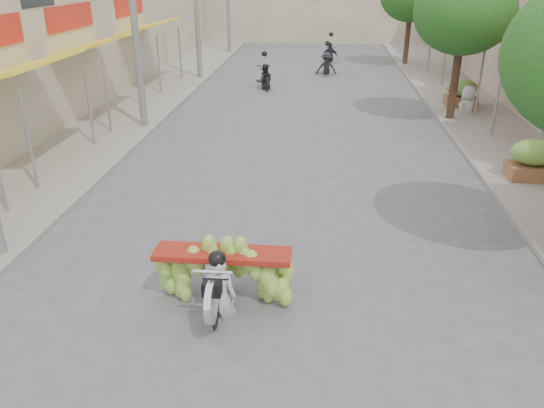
{
  "coord_description": "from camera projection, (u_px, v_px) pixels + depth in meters",
  "views": [
    {
      "loc": [
        0.66,
        -5.48,
        5.16
      ],
      "look_at": [
        -0.17,
        3.55,
        1.1
      ],
      "focal_mm": 35.0,
      "sensor_mm": 36.0,
      "label": 1
    }
  ],
  "objects": [
    {
      "name": "produce_crate_far",
      "position": [
        461.0,
        91.0,
        20.87
      ],
      "size": [
        1.2,
        0.88,
        1.16
      ],
      "color": "brown",
      "rests_on": "ground"
    },
    {
      "name": "bg_motorbike_a",
      "position": [
        265.0,
        73.0,
        24.28
      ],
      "size": [
        1.09,
        1.89,
        1.95
      ],
      "color": "black",
      "rests_on": "ground"
    },
    {
      "name": "ground",
      "position": [
        260.0,
        386.0,
        7.14
      ],
      "size": [
        120.0,
        120.0,
        0.0
      ],
      "primitive_type": "plane",
      "color": "#5D5D62",
      "rests_on": "ground"
    },
    {
      "name": "produce_crate_mid",
      "position": [
        534.0,
        157.0,
        13.61
      ],
      "size": [
        1.2,
        0.88,
        1.16
      ],
      "color": "brown",
      "rests_on": "ground"
    },
    {
      "name": "pedestrian",
      "position": [
        470.0,
        86.0,
        19.91
      ],
      "size": [
        1.07,
        1.06,
        1.92
      ],
      "rotation": [
        0.0,
        0.0,
        3.9
      ],
      "color": "silver",
      "rests_on": "ground"
    },
    {
      "name": "sidewalk_left",
      "position": [
        129.0,
        106.0,
        21.34
      ],
      "size": [
        4.0,
        60.0,
        0.12
      ],
      "primitive_type": "cube",
      "color": "gray",
      "rests_on": "ground"
    },
    {
      "name": "banana_motorbike",
      "position": [
        221.0,
        271.0,
        8.57
      ],
      "size": [
        2.25,
        1.72,
        1.93
      ],
      "color": "black",
      "rests_on": "ground"
    },
    {
      "name": "street_tree_mid",
      "position": [
        464.0,
        12.0,
        17.87
      ],
      "size": [
        3.4,
        3.4,
        5.25
      ],
      "color": "#3A2719",
      "rests_on": "ground"
    },
    {
      "name": "utility_pole_mid",
      "position": [
        133.0,
        6.0,
        16.85
      ],
      "size": [
        0.6,
        0.24,
        8.0
      ],
      "color": "slate",
      "rests_on": "ground"
    },
    {
      "name": "bg_motorbike_b",
      "position": [
        327.0,
        58.0,
        27.51
      ],
      "size": [
        1.06,
        1.89,
        1.95
      ],
      "color": "black",
      "rests_on": "ground"
    },
    {
      "name": "sidewalk_right",
      "position": [
        487.0,
        114.0,
        20.17
      ],
      "size": [
        4.0,
        60.0,
        0.12
      ],
      "primitive_type": "cube",
      "color": "gray",
      "rests_on": "ground"
    },
    {
      "name": "bg_motorbike_c",
      "position": [
        330.0,
        48.0,
        31.13
      ],
      "size": [
        1.01,
        1.46,
        1.95
      ],
      "color": "black",
      "rests_on": "ground"
    }
  ]
}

